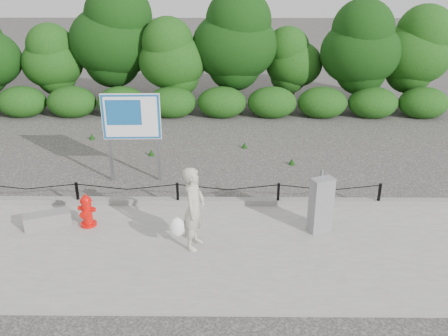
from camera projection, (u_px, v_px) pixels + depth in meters
ground at (178, 207)px, 11.92m from camera, size 90.00×90.00×0.00m
sidewalk at (169, 250)px, 10.06m from camera, size 14.00×4.00×0.08m
curb at (178, 201)px, 11.90m from camera, size 14.00×0.22×0.14m
chain_barrier at (178, 191)px, 11.73m from camera, size 10.06×0.06×0.60m
treeline at (209, 47)px, 19.13m from camera, size 20.23×3.75×4.89m
fire_hydrant at (87, 211)px, 10.80m from camera, size 0.43×0.45×0.78m
pedestrian at (193, 209)px, 9.79m from camera, size 0.81×0.75×1.82m
concrete_block at (48, 219)px, 10.87m from camera, size 1.08×0.71×0.33m
utility_cabinet at (321, 205)px, 10.49m from camera, size 0.56×0.46×1.42m
advertising_sign at (131, 121)px, 12.68m from camera, size 1.57×0.17×2.51m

